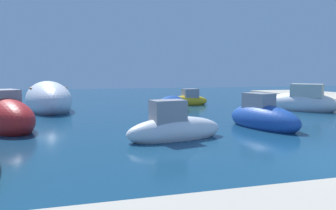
{
  "coord_description": "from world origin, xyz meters",
  "views": [
    {
      "loc": [
        -6.21,
        -6.05,
        2.21
      ],
      "look_at": [
        -2.05,
        9.4,
        0.57
      ],
      "focal_mm": 33.03,
      "sensor_mm": 36.0,
      "label": 1
    }
  ],
  "objects": [
    {
      "name": "moored_boat_5",
      "position": [
        -8.37,
        13.77,
        0.63
      ],
      "size": [
        3.89,
        6.73,
        2.27
      ],
      "rotation": [
        0.0,
        0.0,
        1.8
      ],
      "color": "white",
      "rests_on": "ground"
    },
    {
      "name": "moored_boat_1",
      "position": [
        -3.34,
        3.8,
        0.37
      ],
      "size": [
        3.6,
        1.71,
        1.56
      ],
      "rotation": [
        0.0,
        0.0,
        0.18
      ],
      "color": "white",
      "rests_on": "ground"
    },
    {
      "name": "moored_boat_8",
      "position": [
        0.73,
        14.49,
        0.33
      ],
      "size": [
        3.32,
        1.39,
        1.33
      ],
      "rotation": [
        0.0,
        0.0,
        3.28
      ],
      "color": "gold",
      "rests_on": "ground"
    },
    {
      "name": "moored_boat_2",
      "position": [
        -1.55,
        10.6,
        0.34
      ],
      "size": [
        3.32,
        4.09,
        1.23
      ],
      "rotation": [
        0.0,
        0.0,
        4.14
      ],
      "color": "#1E479E",
      "rests_on": "ground"
    },
    {
      "name": "moored_boat_4",
      "position": [
        6.27,
        9.64,
        0.5
      ],
      "size": [
        3.98,
        4.18,
        1.91
      ],
      "rotation": [
        0.0,
        0.0,
        2.3
      ],
      "color": "white",
      "rests_on": "ground"
    },
    {
      "name": "moored_boat_7",
      "position": [
        -9.35,
        7.33,
        0.51
      ],
      "size": [
        3.74,
        4.73,
        1.93
      ],
      "rotation": [
        0.0,
        0.0,
        5.23
      ],
      "color": "#B21E1E",
      "rests_on": "ground"
    },
    {
      "name": "moored_boat_9",
      "position": [
        0.78,
        5.01,
        0.41
      ],
      "size": [
        2.18,
        3.75,
        1.68
      ],
      "rotation": [
        0.0,
        0.0,
        4.96
      ],
      "color": "#1E479E",
      "rests_on": "ground"
    }
  ]
}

